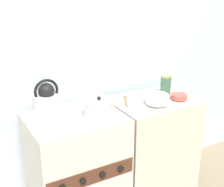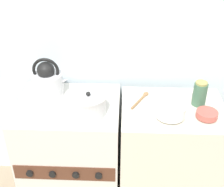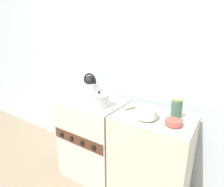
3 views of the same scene
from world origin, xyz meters
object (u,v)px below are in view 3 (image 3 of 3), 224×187
Objects in this scene: kettle at (90,87)px; cooking_pot at (99,100)px; stove at (95,137)px; enamel_bowl at (146,113)px; storage_jar at (176,109)px; small_ceramic_bowl at (174,122)px.

cooking_pot is at bearing -36.40° from kettle.
cooking_pot is (0.15, -0.10, 0.51)m from stove.
cooking_pot is 1.21× the size of enamel_bowl.
kettle is at bearing 175.10° from storage_jar.
cooking_pot is at bearing 177.99° from enamel_bowl.
enamel_bowl is at bearing -16.67° from kettle.
small_ceramic_bowl is at bearing -7.32° from stove.
small_ceramic_bowl is 0.80× the size of storage_jar.
cooking_pot is 1.32× the size of storage_jar.
small_ceramic_bowl is at bearing 1.13° from enamel_bowl.
storage_jar is at bearing 37.39° from enamel_bowl.
storage_jar is (0.99, -0.08, -0.02)m from kettle.
enamel_bowl is 0.22m from small_ceramic_bowl.
small_ceramic_bowl is at bearing -1.04° from cooking_pot.
stove is 3.33× the size of kettle.
storage_jar is (0.84, 0.04, 0.52)m from stove.
enamel_bowl is (0.64, -0.11, 0.49)m from stove.
enamel_bowl reaches higher than small_ceramic_bowl.
storage_jar reaches higher than small_ceramic_bowl.
stove is at bearing 146.86° from cooking_pot.
kettle is at bearing 167.06° from small_ceramic_bowl.
stove is at bearing -177.50° from storage_jar.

